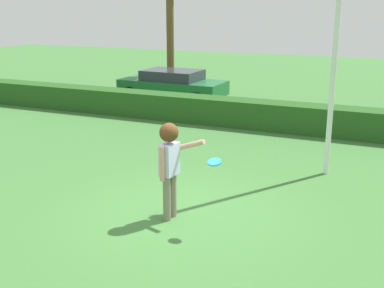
# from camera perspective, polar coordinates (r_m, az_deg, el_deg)

# --- Properties ---
(ground_plane) EXTENTS (60.00, 60.00, 0.00)m
(ground_plane) POSITION_cam_1_polar(r_m,az_deg,el_deg) (9.33, -1.43, -8.03)
(ground_plane) COLOR #3F7436
(person) EXTENTS (0.78, 0.56, 1.79)m
(person) POSITION_cam_1_polar(r_m,az_deg,el_deg) (8.74, -2.58, -1.69)
(person) COLOR gray
(person) RESTS_ON ground
(frisbee) EXTENTS (0.23, 0.23, 0.09)m
(frisbee) POSITION_cam_1_polar(r_m,az_deg,el_deg) (8.25, 2.61, -2.07)
(frisbee) COLOR #268CE5
(hedge_row) EXTENTS (27.47, 0.90, 0.85)m
(hedge_row) POSITION_cam_1_polar(r_m,az_deg,el_deg) (15.54, 9.62, 3.21)
(hedge_row) COLOR #24531C
(hedge_row) RESTS_ON ground
(parked_car_green) EXTENTS (4.25, 1.91, 1.25)m
(parked_car_green) POSITION_cam_1_polar(r_m,az_deg,el_deg) (19.80, -2.26, 6.92)
(parked_car_green) COLOR #1E6633
(parked_car_green) RESTS_ON ground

